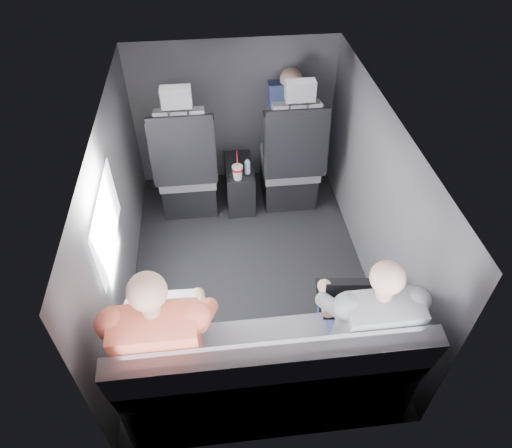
{
  "coord_description": "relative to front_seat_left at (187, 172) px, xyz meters",
  "views": [
    {
      "loc": [
        -0.22,
        -2.38,
        2.74
      ],
      "look_at": [
        0.05,
        -0.05,
        0.56
      ],
      "focal_mm": 32.0,
      "sensor_mm": 36.0,
      "label": 1
    }
  ],
  "objects": [
    {
      "name": "panel_back",
      "position": [
        0.45,
        -2.14,
        0.27
      ],
      "size": [
        1.8,
        0.02,
        1.35
      ],
      "primitive_type": "cube",
      "color": "#56565B",
      "rests_on": "floor"
    },
    {
      "name": "water_bottle",
      "position": [
        0.51,
        -0.09,
        0.06
      ],
      "size": [
        0.05,
        0.05,
        0.14
      ],
      "color": "#99BACF",
      "rests_on": "center_console"
    },
    {
      "name": "laptop_black",
      "position": [
        0.95,
        -1.65,
        0.23
      ],
      "size": [
        0.37,
        0.35,
        0.25
      ],
      "color": "black",
      "rests_on": "passenger_rear_right"
    },
    {
      "name": "seatbelt",
      "position": [
        0.9,
        -0.17,
        0.4
      ],
      "size": [
        0.35,
        0.11,
        0.59
      ],
      "primitive_type": "cube",
      "rotation": [
        -0.14,
        0.49,
        0.0
      ],
      "color": "black",
      "rests_on": "front_seat_right"
    },
    {
      "name": "front_seat_right",
      "position": [
        0.9,
        0.0,
        0.0
      ],
      "size": [
        0.52,
        0.58,
        1.26
      ],
      "color": "black",
      "rests_on": "floor"
    },
    {
      "name": "panel_right",
      "position": [
        1.35,
        -0.84,
        0.27
      ],
      "size": [
        0.02,
        2.6,
        1.35
      ],
      "primitive_type": "cube",
      "color": "#56565B",
      "rests_on": "floor"
    },
    {
      "name": "panel_left",
      "position": [
        -0.45,
        -0.84,
        0.27
      ],
      "size": [
        0.02,
        2.6,
        1.35
      ],
      "primitive_type": "cube",
      "color": "#56565B",
      "rests_on": "floor"
    },
    {
      "name": "side_window",
      "position": [
        -0.43,
        -1.14,
        0.5
      ],
      "size": [
        0.02,
        0.75,
        0.42
      ],
      "primitive_type": "cube",
      "color": "white",
      "rests_on": "panel_left"
    },
    {
      "name": "front_seat_left",
      "position": [
        0.0,
        0.0,
        0.0
      ],
      "size": [
        0.52,
        0.58,
        1.26
      ],
      "color": "black",
      "rests_on": "floor"
    },
    {
      "name": "passenger_rear_left",
      "position": [
        -0.1,
        -1.81,
        0.24
      ],
      "size": [
        0.52,
        0.63,
        1.25
      ],
      "color": "#38393E",
      "rests_on": "rear_bench"
    },
    {
      "name": "panel_front",
      "position": [
        0.45,
        0.46,
        0.27
      ],
      "size": [
        1.8,
        0.02,
        1.35
      ],
      "primitive_type": "cube",
      "color": "#56565B",
      "rests_on": "floor"
    },
    {
      "name": "soda_cup",
      "position": [
        0.42,
        -0.15,
        0.07
      ],
      "size": [
        0.09,
        0.09,
        0.28
      ],
      "color": "white",
      "rests_on": "center_console"
    },
    {
      "name": "passenger_rear_right",
      "position": [
        1.0,
        -1.81,
        0.22
      ],
      "size": [
        0.48,
        0.6,
        1.19
      ],
      "color": "navy",
      "rests_on": "rear_bench"
    },
    {
      "name": "floor",
      "position": [
        0.45,
        -0.84,
        -0.4
      ],
      "size": [
        2.6,
        2.6,
        0.0
      ],
      "primitive_type": "plane",
      "color": "black",
      "rests_on": "ground"
    },
    {
      "name": "laptop_white",
      "position": [
        -0.08,
        -1.63,
        0.23
      ],
      "size": [
        0.35,
        0.33,
        0.25
      ],
      "color": "white",
      "rests_on": "passenger_rear_left"
    },
    {
      "name": "rear_bench",
      "position": [
        0.45,
        -1.9,
        -0.09
      ],
      "size": [
        1.6,
        0.57,
        0.92
      ],
      "color": "slate",
      "rests_on": "floor"
    },
    {
      "name": "center_console",
      "position": [
        0.45,
        0.04,
        -0.2
      ],
      "size": [
        0.24,
        0.48,
        0.41
      ],
      "color": "black",
      "rests_on": "floor"
    },
    {
      "name": "passenger_front_right",
      "position": [
        0.91,
        0.26,
        0.34
      ],
      "size": [
        0.37,
        0.37,
        0.73
      ],
      "color": "navy",
      "rests_on": "front_seat_right"
    },
    {
      "name": "ceiling",
      "position": [
        0.45,
        -0.84,
        0.95
      ],
      "size": [
        2.6,
        2.6,
        0.0
      ],
      "primitive_type": "plane",
      "rotation": [
        3.14,
        0.0,
        0.0
      ],
      "color": "#B2B2AD",
      "rests_on": "panel_back"
    }
  ]
}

